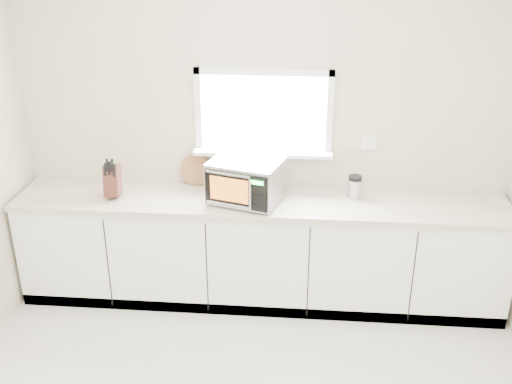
# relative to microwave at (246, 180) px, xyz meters

# --- Properties ---
(back_wall) EXTENTS (4.00, 0.17, 2.70)m
(back_wall) POSITION_rel_microwave_xyz_m (0.11, 0.35, 0.27)
(back_wall) COLOR beige
(back_wall) RESTS_ON ground
(cabinets) EXTENTS (3.92, 0.60, 0.88)m
(cabinets) POSITION_rel_microwave_xyz_m (0.11, 0.06, -0.66)
(cabinets) COLOR white
(cabinets) RESTS_ON ground
(countertop) EXTENTS (3.92, 0.64, 0.04)m
(countertop) POSITION_rel_microwave_xyz_m (0.11, 0.05, -0.20)
(countertop) COLOR beige
(countertop) RESTS_ON cabinets
(microwave) EXTENTS (0.62, 0.54, 0.34)m
(microwave) POSITION_rel_microwave_xyz_m (0.00, 0.00, 0.00)
(microwave) COLOR black
(microwave) RESTS_ON countertop
(knife_block) EXTENTS (0.14, 0.25, 0.34)m
(knife_block) POSITION_rel_microwave_xyz_m (-1.06, -0.01, -0.03)
(knife_block) COLOR #4F271C
(knife_block) RESTS_ON countertop
(cutting_board) EXTENTS (0.27, 0.06, 0.27)m
(cutting_board) POSITION_rel_microwave_xyz_m (-0.45, 0.30, -0.04)
(cutting_board) COLOR #945F39
(cutting_board) RESTS_ON countertop
(coffee_grinder) EXTENTS (0.13, 0.13, 0.19)m
(coffee_grinder) POSITION_rel_microwave_xyz_m (0.85, 0.15, -0.09)
(coffee_grinder) COLOR #AEB0B5
(coffee_grinder) RESTS_ON countertop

